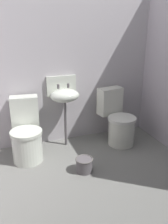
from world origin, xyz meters
name	(u,v)px	position (x,y,z in m)	size (l,w,h in m)	color
ground_plane	(91,177)	(0.00, 0.00, -0.04)	(2.94, 2.41, 0.08)	slate
wall_back	(65,67)	(0.00, 1.05, 1.09)	(2.94, 0.10, 2.19)	#B9B4B9
toilet_left	(26,135)	(-0.65, 0.65, 0.32)	(0.44, 0.63, 0.78)	silver
toilet_right	(118,122)	(0.67, 0.65, 0.32)	(0.49, 0.65, 0.78)	silver
sink	(64,95)	(-0.08, 0.84, 0.75)	(0.42, 0.35, 0.99)	#5C575B
bucket	(84,164)	(-0.06, 0.09, 0.09)	(0.21, 0.21, 0.18)	#5C575B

